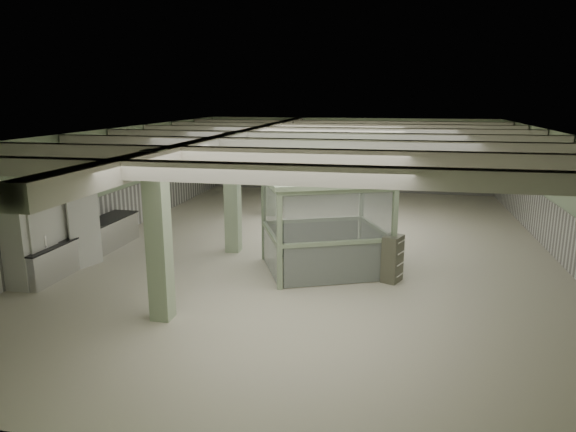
% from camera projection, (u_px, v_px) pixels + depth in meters
% --- Properties ---
extents(floor, '(20.00, 20.00, 0.00)m').
position_uv_depth(floor, '(319.00, 246.00, 16.22)').
color(floor, beige).
rests_on(floor, ground).
extents(ceiling, '(14.00, 20.00, 0.02)m').
position_uv_depth(ceiling, '(321.00, 132.00, 15.40)').
color(ceiling, white).
rests_on(ceiling, wall_back).
extents(wall_back, '(14.00, 0.02, 3.60)m').
position_uv_depth(wall_back, '(349.00, 155.00, 25.34)').
color(wall_back, '#A6BE98').
rests_on(wall_back, floor).
extents(wall_front, '(14.00, 0.02, 3.60)m').
position_uv_depth(wall_front, '(204.00, 334.00, 6.27)').
color(wall_front, '#A6BE98').
rests_on(wall_front, floor).
extents(wall_left, '(0.02, 20.00, 3.60)m').
position_uv_depth(wall_left, '(113.00, 183.00, 17.18)').
color(wall_left, '#A6BE98').
rests_on(wall_left, floor).
extents(wall_right, '(0.02, 20.00, 3.60)m').
position_uv_depth(wall_right, '(566.00, 199.00, 14.43)').
color(wall_right, '#A6BE98').
rests_on(wall_right, floor).
extents(wainscot_left, '(0.05, 19.90, 1.50)m').
position_uv_depth(wainscot_left, '(116.00, 213.00, 17.42)').
color(wainscot_left, silver).
rests_on(wainscot_left, floor).
extents(wainscot_right, '(0.05, 19.90, 1.50)m').
position_uv_depth(wainscot_right, '(561.00, 235.00, 14.68)').
color(wainscot_right, silver).
rests_on(wainscot_right, floor).
extents(wainscot_back, '(13.90, 0.05, 1.50)m').
position_uv_depth(wainscot_back, '(348.00, 176.00, 25.56)').
color(wainscot_back, silver).
rests_on(wainscot_back, floor).
extents(girder, '(0.45, 19.90, 0.40)m').
position_uv_depth(girder, '(241.00, 138.00, 15.94)').
color(girder, beige).
rests_on(girder, ceiling).
extents(beam_a, '(13.90, 0.35, 0.32)m').
position_uv_depth(beam_a, '(255.00, 173.00, 8.28)').
color(beam_a, beige).
rests_on(beam_a, ceiling).
extents(beam_b, '(13.90, 0.35, 0.32)m').
position_uv_depth(beam_b, '(287.00, 156.00, 10.67)').
color(beam_b, beige).
rests_on(beam_b, ceiling).
extents(beam_c, '(13.90, 0.35, 0.32)m').
position_uv_depth(beam_c, '(307.00, 145.00, 13.05)').
color(beam_c, beige).
rests_on(beam_c, ceiling).
extents(beam_d, '(13.90, 0.35, 0.32)m').
position_uv_depth(beam_d, '(321.00, 138.00, 15.44)').
color(beam_d, beige).
rests_on(beam_d, ceiling).
extents(beam_e, '(13.90, 0.35, 0.32)m').
position_uv_depth(beam_e, '(331.00, 132.00, 17.82)').
color(beam_e, beige).
rests_on(beam_e, ceiling).
extents(beam_f, '(13.90, 0.35, 0.32)m').
position_uv_depth(beam_f, '(339.00, 128.00, 20.20)').
color(beam_f, beige).
rests_on(beam_f, ceiling).
extents(beam_g, '(13.90, 0.35, 0.32)m').
position_uv_depth(beam_g, '(345.00, 124.00, 22.59)').
color(beam_g, beige).
rests_on(beam_g, ceiling).
extents(column_a, '(0.42, 0.42, 3.60)m').
position_uv_depth(column_a, '(159.00, 237.00, 10.58)').
color(column_a, '#A6BC98').
rests_on(column_a, floor).
extents(column_b, '(0.42, 0.42, 3.60)m').
position_uv_depth(column_b, '(232.00, 193.00, 15.34)').
color(column_b, '#A6BC98').
rests_on(column_b, floor).
extents(column_c, '(0.42, 0.42, 3.60)m').
position_uv_depth(column_c, '(271.00, 170.00, 20.11)').
color(column_c, '#A6BC98').
rests_on(column_c, floor).
extents(column_d, '(0.42, 0.42, 3.60)m').
position_uv_depth(column_d, '(291.00, 158.00, 23.93)').
color(column_d, '#A6BC98').
rests_on(column_d, floor).
extents(pendant_front, '(0.44, 0.44, 0.22)m').
position_uv_depth(pendant_front, '(310.00, 174.00, 10.65)').
color(pendant_front, '#344433').
rests_on(pendant_front, ceiling).
extents(pendant_mid, '(0.44, 0.44, 0.22)m').
position_uv_depth(pendant_mid, '(339.00, 149.00, 15.90)').
color(pendant_mid, '#344433').
rests_on(pendant_mid, ceiling).
extents(pendant_back, '(0.44, 0.44, 0.22)m').
position_uv_depth(pendant_back, '(352.00, 136.00, 20.67)').
color(pendant_back, '#344433').
rests_on(pendant_back, ceiling).
extents(prep_counter, '(0.91, 5.20, 0.91)m').
position_uv_depth(prep_counter, '(82.00, 244.00, 14.81)').
color(prep_counter, silver).
rests_on(prep_counter, floor).
extents(pitcher_near, '(0.21, 0.24, 0.29)m').
position_uv_depth(pitcher_near, '(33.00, 244.00, 12.77)').
color(pitcher_near, silver).
rests_on(pitcher_near, prep_counter).
extents(pitcher_far, '(0.24, 0.25, 0.27)m').
position_uv_depth(pitcher_far, '(73.00, 228.00, 14.39)').
color(pitcher_far, silver).
rests_on(pitcher_far, prep_counter).
extents(veg_colander, '(0.45, 0.45, 0.19)m').
position_uv_depth(veg_colander, '(86.00, 225.00, 14.91)').
color(veg_colander, '#3B3C40').
rests_on(veg_colander, prep_counter).
extents(orange_bowl, '(0.26, 0.26, 0.09)m').
position_uv_depth(orange_bowl, '(84.00, 225.00, 15.02)').
color(orange_bowl, '#B2B2B7').
rests_on(orange_bowl, prep_counter).
extents(walkin_cooler, '(1.00, 2.64, 2.42)m').
position_uv_depth(walkin_cooler, '(48.00, 230.00, 13.43)').
color(walkin_cooler, silver).
rests_on(walkin_cooler, floor).
extents(guard_booth, '(4.00, 3.74, 2.57)m').
position_uv_depth(guard_booth, '(325.00, 207.00, 13.69)').
color(guard_booth, '#8FA483').
rests_on(guard_booth, floor).
extents(filing_cabinet, '(0.58, 0.67, 1.21)m').
position_uv_depth(filing_cabinet, '(392.00, 259.00, 13.05)').
color(filing_cabinet, '#5C5C4D').
rests_on(filing_cabinet, floor).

